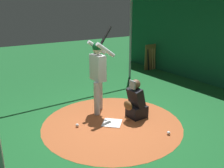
% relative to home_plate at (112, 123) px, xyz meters
% --- Properties ---
extents(ground_plane, '(25.70, 25.70, 0.00)m').
position_rel_home_plate_xyz_m(ground_plane, '(0.00, 0.00, -0.01)').
color(ground_plane, '#195B28').
extents(dirt_circle, '(3.17, 3.17, 0.01)m').
position_rel_home_plate_xyz_m(dirt_circle, '(0.00, 0.00, -0.01)').
color(dirt_circle, '#AD562D').
rests_on(dirt_circle, ground).
extents(home_plate, '(0.59, 0.59, 0.01)m').
position_rel_home_plate_xyz_m(home_plate, '(0.00, 0.00, 0.00)').
color(home_plate, white).
rests_on(home_plate, dirt_circle).
extents(batter, '(0.68, 0.49, 2.10)m').
position_rel_home_plate_xyz_m(batter, '(-0.10, -0.75, 1.06)').
color(batter, '#BCBCC0').
rests_on(batter, ground).
extents(catcher, '(0.58, 0.40, 0.95)m').
position_rel_home_plate_xyz_m(catcher, '(-0.64, 0.05, 0.36)').
color(catcher, black).
rests_on(catcher, ground).
extents(cage_frame, '(5.40, 5.55, 3.01)m').
position_rel_home_plate_xyz_m(cage_frame, '(0.00, 0.00, 2.08)').
color(cage_frame, gray).
rests_on(cage_frame, ground).
extents(bat_rack, '(0.82, 0.18, 1.05)m').
position_rel_home_plate_xyz_m(bat_rack, '(-4.22, -3.17, 0.48)').
color(bat_rack, olive).
rests_on(bat_rack, ground).
extents(baseball_0, '(0.07, 0.07, 0.07)m').
position_rel_home_plate_xyz_m(baseball_0, '(0.74, -0.29, 0.03)').
color(baseball_0, white).
rests_on(baseball_0, dirt_circle).
extents(baseball_1, '(0.07, 0.07, 0.07)m').
position_rel_home_plate_xyz_m(baseball_1, '(-0.69, 1.09, 0.03)').
color(baseball_1, white).
rests_on(baseball_1, dirt_circle).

